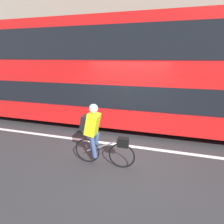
% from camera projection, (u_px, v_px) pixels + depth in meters
% --- Properties ---
extents(ground_plane, '(80.00, 80.00, 0.00)m').
position_uv_depth(ground_plane, '(122.00, 148.00, 5.33)').
color(ground_plane, '#2D2D30').
extents(road_center_line, '(50.00, 0.14, 0.01)m').
position_uv_depth(road_center_line, '(123.00, 145.00, 5.46)').
color(road_center_line, silver).
rests_on(road_center_line, ground_plane).
extents(sidewalk_curb, '(60.00, 2.16, 0.11)m').
position_uv_depth(sidewalk_curb, '(142.00, 102.00, 10.46)').
color(sidewalk_curb, gray).
rests_on(sidewalk_curb, ground_plane).
extents(building_facade, '(60.00, 0.30, 8.21)m').
position_uv_depth(building_facade, '(148.00, 31.00, 10.36)').
color(building_facade, gray).
rests_on(building_facade, ground_plane).
extents(bus, '(11.79, 2.56, 3.86)m').
position_uv_depth(bus, '(116.00, 71.00, 6.66)').
color(bus, black).
rests_on(bus, ground_plane).
extents(cyclist_on_bike, '(1.57, 0.32, 1.59)m').
position_uv_depth(cyclist_on_bike, '(97.00, 133.00, 4.28)').
color(cyclist_on_bike, black).
rests_on(cyclist_on_bike, ground_plane).
extents(street_sign_post, '(0.36, 0.09, 2.53)m').
position_uv_depth(street_sign_post, '(43.00, 74.00, 11.58)').
color(street_sign_post, '#59595B').
rests_on(street_sign_post, sidewalk_curb).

